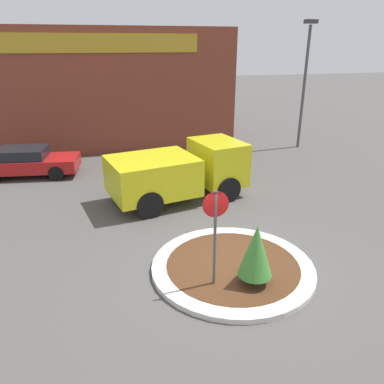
{
  "coord_description": "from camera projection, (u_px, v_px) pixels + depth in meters",
  "views": [
    {
      "loc": [
        -3.32,
        -7.96,
        5.63
      ],
      "look_at": [
        -0.51,
        2.24,
        1.42
      ],
      "focal_mm": 35.0,
      "sensor_mm": 36.0,
      "label": 1
    }
  ],
  "objects": [
    {
      "name": "ground_plane",
      "position": [
        232.0,
        269.0,
        10.04
      ],
      "size": [
        120.0,
        120.0,
        0.0
      ],
      "primitive_type": "plane",
      "color": "#514F4C"
    },
    {
      "name": "traffic_island",
      "position": [
        232.0,
        267.0,
        10.01
      ],
      "size": [
        4.33,
        4.33,
        0.14
      ],
      "color": "beige",
      "rests_on": "ground_plane"
    },
    {
      "name": "stop_sign",
      "position": [
        215.0,
        224.0,
        8.62
      ],
      "size": [
        0.62,
        0.07,
        2.58
      ],
      "color": "#4C4C51",
      "rests_on": "ground_plane"
    },
    {
      "name": "island_shrub",
      "position": [
        256.0,
        251.0,
        8.9
      ],
      "size": [
        0.84,
        0.84,
        1.56
      ],
      "color": "brown",
      "rests_on": "traffic_island"
    },
    {
      "name": "utility_truck",
      "position": [
        179.0,
        171.0,
        14.16
      ],
      "size": [
        5.46,
        3.26,
        2.1
      ],
      "rotation": [
        0.0,
        0.0,
        0.19
      ],
      "color": "gold",
      "rests_on": "ground_plane"
    },
    {
      "name": "storefront_building",
      "position": [
        95.0,
        87.0,
        21.82
      ],
      "size": [
        15.17,
        6.07,
        6.45
      ],
      "color": "brown",
      "rests_on": "ground_plane"
    },
    {
      "name": "parked_sedan_red",
      "position": [
        27.0,
        162.0,
        16.84
      ],
      "size": [
        4.53,
        2.4,
        1.3
      ],
      "rotation": [
        0.0,
        0.0,
        -0.16
      ],
      "color": "#B21919",
      "rests_on": "ground_plane"
    },
    {
      "name": "light_pole",
      "position": [
        305.0,
        76.0,
        20.39
      ],
      "size": [
        0.7,
        0.3,
        6.78
      ],
      "color": "#4C4C51",
      "rests_on": "ground_plane"
    }
  ]
}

